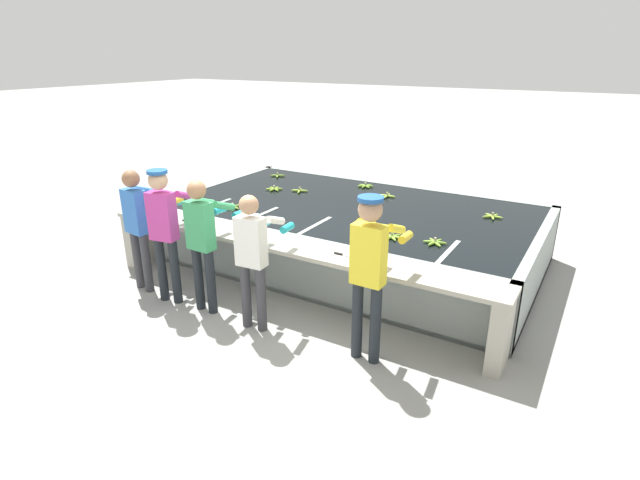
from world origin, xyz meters
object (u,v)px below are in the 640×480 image
(banana_bunch_floating_5, at_px, (492,216))
(knife_1, at_px, (191,219))
(banana_bunch_floating_4, at_px, (278,175))
(banana_bunch_floating_6, at_px, (435,242))
(worker_3, at_px, (253,251))
(banana_bunch_floating_3, at_px, (233,207))
(banana_bunch_floating_8, at_px, (392,237))
(worker_1, at_px, (165,223))
(banana_bunch_floating_0, at_px, (274,189))
(banana_bunch_floating_2, at_px, (193,197))
(worker_2, at_px, (203,235))
(worker_4, at_px, (370,263))
(banana_bunch_floating_9, at_px, (387,196))
(banana_bunch_floating_1, at_px, (300,191))
(worker_0, at_px, (139,220))
(banana_bunch_floating_7, at_px, (366,186))
(knife_0, at_px, (344,255))

(banana_bunch_floating_5, relative_size, knife_1, 0.85)
(banana_bunch_floating_4, distance_m, banana_bunch_floating_6, 3.97)
(worker_3, relative_size, banana_bunch_floating_6, 5.55)
(banana_bunch_floating_3, xyz_separation_m, banana_bunch_floating_8, (2.46, 0.03, -0.00))
(banana_bunch_floating_8, bearing_deg, banana_bunch_floating_5, 58.92)
(worker_1, xyz_separation_m, banana_bunch_floating_0, (-0.21, 2.51, -0.18))
(banana_bunch_floating_2, distance_m, banana_bunch_floating_6, 3.84)
(worker_2, distance_m, worker_4, 2.09)
(banana_bunch_floating_9, bearing_deg, banana_bunch_floating_1, -161.99)
(worker_0, distance_m, banana_bunch_floating_0, 2.46)
(banana_bunch_floating_3, xyz_separation_m, banana_bunch_floating_5, (3.32, 1.46, -0.00))
(banana_bunch_floating_0, bearing_deg, banana_bunch_floating_7, 38.39)
(knife_1, bearing_deg, banana_bunch_floating_4, 99.56)
(banana_bunch_floating_0, distance_m, knife_1, 1.83)
(banana_bunch_floating_2, xyz_separation_m, banana_bunch_floating_8, (3.32, -0.05, -0.00))
(worker_0, relative_size, worker_3, 1.02)
(knife_0, bearing_deg, banana_bunch_floating_9, 102.78)
(worker_2, xyz_separation_m, worker_4, (2.09, 0.05, 0.09))
(banana_bunch_floating_9, distance_m, knife_0, 2.51)
(worker_2, distance_m, banana_bunch_floating_7, 3.43)
(banana_bunch_floating_6, bearing_deg, banana_bunch_floating_8, -170.86)
(banana_bunch_floating_5, bearing_deg, worker_4, -101.10)
(banana_bunch_floating_0, bearing_deg, knife_1, -91.68)
(banana_bunch_floating_2, height_order, banana_bunch_floating_7, same)
(banana_bunch_floating_9, bearing_deg, worker_0, -124.71)
(banana_bunch_floating_3, height_order, banana_bunch_floating_4, same)
(banana_bunch_floating_2, bearing_deg, banana_bunch_floating_0, 52.69)
(banana_bunch_floating_7, relative_size, banana_bunch_floating_8, 1.00)
(banana_bunch_floating_5, xyz_separation_m, banana_bunch_floating_9, (-1.65, 0.22, 0.00))
(worker_1, relative_size, knife_1, 5.12)
(worker_2, bearing_deg, banana_bunch_floating_6, 32.45)
(worker_2, xyz_separation_m, banana_bunch_floating_9, (0.98, 3.02, -0.12))
(worker_4, xyz_separation_m, banana_bunch_floating_8, (-0.33, 1.31, -0.21))
(banana_bunch_floating_3, height_order, banana_bunch_floating_7, same)
(banana_bunch_floating_0, xyz_separation_m, banana_bunch_floating_4, (-0.49, 0.79, 0.00))
(worker_2, height_order, banana_bunch_floating_8, worker_2)
(banana_bunch_floating_4, xyz_separation_m, knife_1, (0.44, -2.62, -0.01))
(banana_bunch_floating_2, height_order, banana_bunch_floating_8, same)
(banana_bunch_floating_8, bearing_deg, worker_4, -76.09)
(worker_1, distance_m, banana_bunch_floating_7, 3.59)
(banana_bunch_floating_7, distance_m, banana_bunch_floating_8, 2.44)
(banana_bunch_floating_3, relative_size, knife_1, 0.86)
(banana_bunch_floating_2, relative_size, knife_0, 0.77)
(worker_1, distance_m, worker_3, 1.31)
(worker_1, relative_size, banana_bunch_floating_8, 5.95)
(knife_0, bearing_deg, banana_bunch_floating_0, 140.64)
(banana_bunch_floating_1, height_order, banana_bunch_floating_4, same)
(worker_4, xyz_separation_m, knife_1, (-2.91, 0.58, -0.21))
(banana_bunch_floating_5, bearing_deg, worker_1, -138.21)
(banana_bunch_floating_9, relative_size, knife_1, 0.87)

